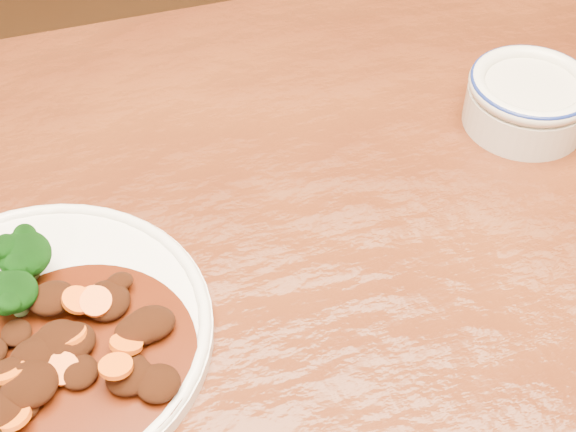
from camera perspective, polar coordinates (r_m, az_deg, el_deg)
name	(u,v)px	position (r m, az deg, el deg)	size (l,w,h in m)	color
dining_table	(343,353)	(0.70, 3.97, -9.68)	(1.53, 0.96, 0.75)	#602A11
dinner_plate	(34,335)	(0.63, -17.63, -8.06)	(0.27, 0.27, 0.02)	white
mince_stew	(73,353)	(0.60, -15.06, -9.38)	(0.17, 0.17, 0.03)	#4B1B08
dip_bowl	(528,98)	(0.80, 16.72, 8.02)	(0.12, 0.12, 0.05)	beige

